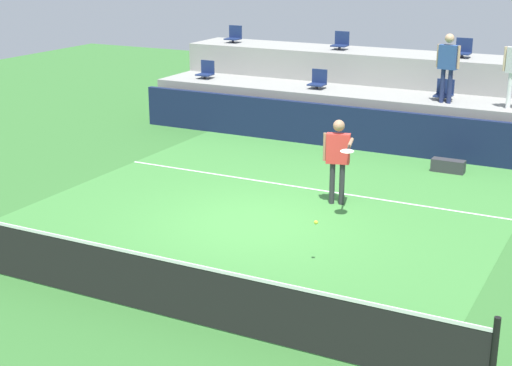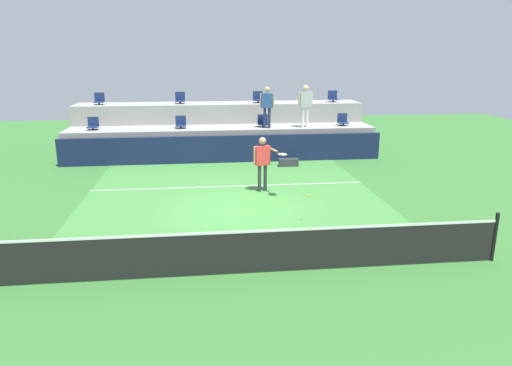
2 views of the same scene
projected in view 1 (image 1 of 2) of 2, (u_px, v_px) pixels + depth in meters
The scene contains 17 objects.
ground_plane at pixel (253, 222), 14.63m from camera, with size 40.00×40.00×0.00m, color #336B2D.
court_inner_paint at pixel (276, 207), 15.47m from camera, with size 9.00×10.00×0.01m, color #3D7F38.
court_service_line at pixel (304, 188), 16.66m from camera, with size 9.00×0.06×0.00m, color white.
tennis_net at pixel (125, 276), 11.08m from camera, with size 10.48×0.08×1.07m.
sponsor_backboard at pixel (361, 129), 19.55m from camera, with size 13.00×0.16×1.10m, color #141E42.
seating_tier_lower at pixel (378, 116), 20.63m from camera, with size 13.00×1.80×1.25m, color gray.
seating_tier_upper at pixel (399, 90), 22.02m from camera, with size 13.00×1.80×2.10m, color gray.
stadium_chair_lower_far_left at pixel (206, 71), 22.64m from camera, with size 0.44×0.40×0.52m.
stadium_chair_lower_left at pixel (318, 81), 21.08m from camera, with size 0.44×0.40×0.52m.
stadium_chair_lower_right at pixel (444, 91), 19.55m from camera, with size 0.44×0.40×0.52m.
stadium_chair_upper_far_left at pixel (234, 36), 23.93m from camera, with size 0.44×0.40×0.52m.
stadium_chair_upper_left at pixel (341, 42), 22.38m from camera, with size 0.44×0.40×0.52m.
stadium_chair_upper_right at pixel (463, 50), 20.82m from camera, with size 0.44×0.40×0.52m.
tennis_player at pixel (338, 153), 15.30m from camera, with size 0.97×1.16×1.75m.
spectator_in_grey at pixel (448, 61), 18.92m from camera, with size 0.60×0.26×1.72m.
tennis_ball at pixel (316, 222), 12.54m from camera, with size 0.07×0.07×0.07m.
equipment_bag at pixel (448, 166), 17.77m from camera, with size 0.76×0.28×0.30m, color #333338.
Camera 1 is at (6.34, -12.17, 5.12)m, focal length 53.80 mm.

